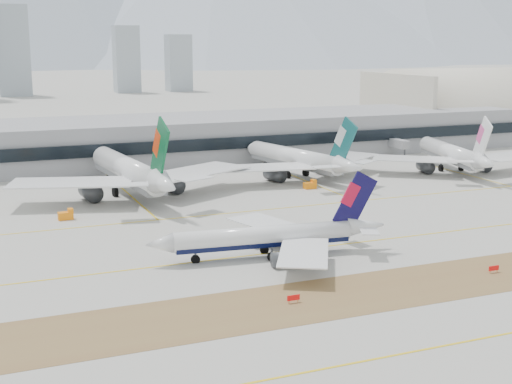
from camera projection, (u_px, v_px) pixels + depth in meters
name	position (u px, v px, depth m)	size (l,w,h in m)	color
ground	(305.00, 241.00, 150.57)	(3000.00, 3000.00, 0.00)	#AAA89F
apron_markings	(472.00, 337.00, 101.73)	(360.00, 122.22, 0.06)	brown
taxiing_airliner	(272.00, 237.00, 139.29)	(48.89, 42.24, 16.42)	white
widebody_eva	(131.00, 173.00, 194.18)	(68.11, 66.91, 24.37)	white
widebody_cathay	(299.00, 160.00, 220.89)	(57.92, 57.57, 21.11)	white
widebody_china_air	(453.00, 155.00, 231.24)	(55.69, 55.52, 20.44)	white
terminal	(162.00, 139.00, 252.96)	(280.00, 43.10, 15.00)	gray
hangar	(475.00, 133.00, 330.25)	(91.00, 60.00, 60.00)	beige
hold_sign_left	(293.00, 298.00, 114.81)	(2.20, 0.15, 1.35)	red
hold_sign_right	(494.00, 268.00, 129.85)	(2.20, 0.15, 1.35)	red
gse_c	(310.00, 185.00, 204.88)	(3.55, 2.00, 2.60)	orange
gse_b	(66.00, 215.00, 169.09)	(3.55, 2.00, 2.60)	orange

